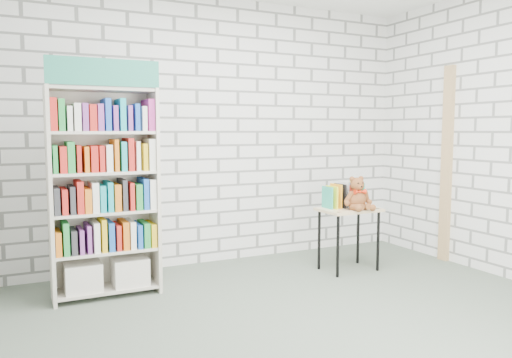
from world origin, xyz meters
name	(u,v)px	position (x,y,z in m)	size (l,w,h in m)	color
ground	(320,324)	(0.00, 0.00, 0.00)	(4.50, 4.50, 0.00)	#4E5A4C
room_shell	(323,77)	(0.00, 0.00, 1.78)	(4.52, 4.02, 2.81)	silver
bookshelf	(104,191)	(-1.29, 1.36, 0.91)	(0.89, 0.34, 1.99)	beige
display_table	(349,217)	(1.05, 1.08, 0.54)	(0.60, 0.42, 0.63)	#DAB583
table_books	(343,195)	(1.05, 1.18, 0.76)	(0.41, 0.19, 0.24)	teal
teddy_bear	(358,196)	(1.08, 0.99, 0.77)	(0.31, 0.29, 0.33)	brown
door_trim	(447,164)	(2.23, 0.95, 1.05)	(0.05, 0.12, 2.10)	tan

